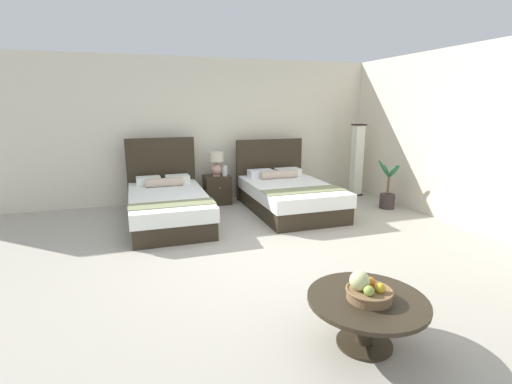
% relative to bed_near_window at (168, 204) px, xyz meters
% --- Properties ---
extents(ground_plane, '(10.26, 9.87, 0.02)m').
position_rel_bed_near_window_xyz_m(ground_plane, '(1.06, -1.78, -0.30)').
color(ground_plane, '#AAA495').
extents(wall_back, '(10.26, 0.12, 2.75)m').
position_rel_bed_near_window_xyz_m(wall_back, '(1.06, 1.35, 1.09)').
color(wall_back, beige).
rests_on(wall_back, ground).
extents(wall_side_right, '(0.12, 5.47, 2.75)m').
position_rel_bed_near_window_xyz_m(wall_side_right, '(4.39, -1.38, 1.09)').
color(wall_side_right, beige).
rests_on(wall_side_right, ground).
extents(bed_near_window, '(1.24, 2.23, 1.28)m').
position_rel_bed_near_window_xyz_m(bed_near_window, '(0.00, 0.00, 0.00)').
color(bed_near_window, '#2F271A').
rests_on(bed_near_window, ground).
extents(bed_near_corner, '(1.38, 2.17, 1.20)m').
position_rel_bed_near_window_xyz_m(bed_near_corner, '(2.13, -0.01, 0.01)').
color(bed_near_corner, '#2F271A').
rests_on(bed_near_corner, ground).
extents(nightstand, '(0.49, 0.49, 0.54)m').
position_rel_bed_near_window_xyz_m(nightstand, '(1.02, 0.89, -0.02)').
color(nightstand, '#2F271A').
rests_on(nightstand, ground).
extents(table_lamp, '(0.27, 0.27, 0.46)m').
position_rel_bed_near_window_xyz_m(table_lamp, '(1.02, 0.91, 0.52)').
color(table_lamp, '#D19E8A').
rests_on(table_lamp, nightstand).
extents(vase, '(0.10, 0.10, 0.20)m').
position_rel_bed_near_window_xyz_m(vase, '(1.16, 0.85, 0.35)').
color(vase, silver).
rests_on(vase, nightstand).
extents(coffee_table, '(0.93, 0.93, 0.41)m').
position_rel_bed_near_window_xyz_m(coffee_table, '(1.19, -3.81, 0.03)').
color(coffee_table, '#2F271A').
rests_on(coffee_table, ground).
extents(fruit_bowl, '(0.36, 0.36, 0.22)m').
position_rel_bed_near_window_xyz_m(fruit_bowl, '(1.18, -3.82, 0.20)').
color(fruit_bowl, brown).
rests_on(fruit_bowl, coffee_table).
extents(floor_lamp_corner, '(0.23, 0.23, 1.49)m').
position_rel_bed_near_window_xyz_m(floor_lamp_corner, '(3.94, 0.65, 0.46)').
color(floor_lamp_corner, black).
rests_on(floor_lamp_corner, ground).
extents(potted_palm, '(0.47, 0.49, 0.92)m').
position_rel_bed_near_window_xyz_m(potted_palm, '(3.93, -0.44, -0.03)').
color(potted_palm, '#3B302E').
rests_on(potted_palm, ground).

